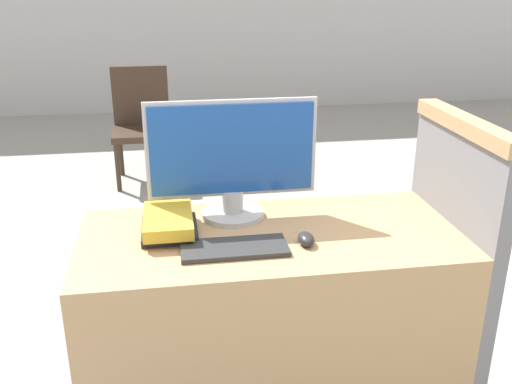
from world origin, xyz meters
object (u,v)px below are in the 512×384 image
Objects in this scene: book_stack at (169,224)px; far_chair at (141,120)px; keyboard at (234,248)px; monitor at (232,159)px; mouse at (306,239)px.

book_stack is 2.78m from far_chair.
far_chair is (-0.39, 2.92, -0.29)m from keyboard.
monitor is 0.30m from book_stack.
keyboard is at bearing -104.65° from far_chair.
far_chair is at bearing 93.94° from book_stack.
mouse is at bearing 1.93° from keyboard.
far_chair is at bearing 97.54° from keyboard.
mouse is 0.32× the size of book_stack.
monitor is 0.33m from keyboard.
monitor is 0.65× the size of far_chair.
mouse is at bearing -100.26° from far_chair.
far_chair is (-0.19, 2.76, -0.31)m from book_stack.
far_chair reaches higher than book_stack.
mouse is 0.09× the size of far_chair.
book_stack is 0.29× the size of far_chair.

